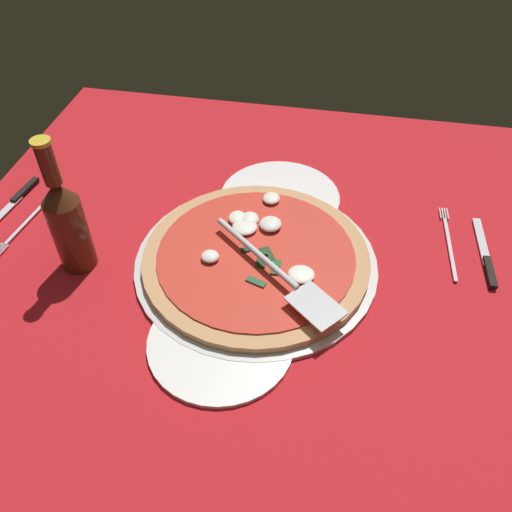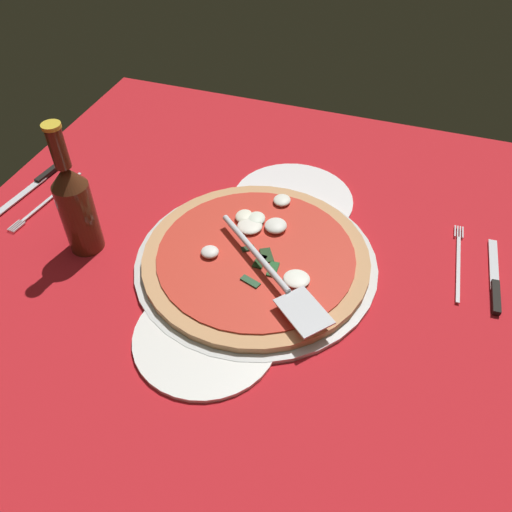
{
  "view_description": "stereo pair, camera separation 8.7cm",
  "coord_description": "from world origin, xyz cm",
  "px_view_note": "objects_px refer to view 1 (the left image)",
  "views": [
    {
      "loc": [
        58.15,
        10.38,
        63.56
      ],
      "look_at": [
        -2.66,
        -1.23,
        2.17
      ],
      "focal_mm": 36.94,
      "sensor_mm": 36.0,
      "label": 1
    },
    {
      "loc": [
        55.92,
        18.8,
        63.56
      ],
      "look_at": [
        -2.66,
        -1.23,
        2.17
      ],
      "focal_mm": 36.94,
      "sensor_mm": 36.0,
      "label": 2
    }
  ],
  "objects_px": {
    "dinner_plate_left": "(278,197)",
    "dinner_plate_right": "(221,342)",
    "pizza": "(256,256)",
    "pizza_server": "(279,272)",
    "beer_bottle": "(67,222)",
    "place_setting_far": "(467,252)",
    "place_setting_near": "(20,213)"
  },
  "relations": [
    {
      "from": "dinner_plate_right",
      "to": "place_setting_near",
      "type": "xyz_separation_m",
      "value": [
        -0.22,
        -0.44,
        -0.0
      ]
    },
    {
      "from": "pizza_server",
      "to": "place_setting_near",
      "type": "bearing_deg",
      "value": -150.73
    },
    {
      "from": "dinner_plate_left",
      "to": "place_setting_near",
      "type": "relative_size",
      "value": 1.03
    },
    {
      "from": "dinner_plate_right",
      "to": "place_setting_far",
      "type": "relative_size",
      "value": 1.05
    },
    {
      "from": "pizza_server",
      "to": "place_setting_far",
      "type": "bearing_deg",
      "value": 65.93
    },
    {
      "from": "place_setting_near",
      "to": "beer_bottle",
      "type": "xyz_separation_m",
      "value": [
        0.1,
        0.16,
        0.09
      ]
    },
    {
      "from": "dinner_plate_right",
      "to": "place_setting_far",
      "type": "bearing_deg",
      "value": 125.39
    },
    {
      "from": "dinner_plate_left",
      "to": "dinner_plate_right",
      "type": "bearing_deg",
      "value": -4.6
    },
    {
      "from": "pizza",
      "to": "place_setting_near",
      "type": "relative_size",
      "value": 1.7
    },
    {
      "from": "pizza",
      "to": "place_setting_near",
      "type": "height_order",
      "value": "pizza"
    },
    {
      "from": "place_setting_near",
      "to": "place_setting_far",
      "type": "xyz_separation_m",
      "value": [
        -0.05,
        0.81,
        -0.0
      ]
    },
    {
      "from": "pizza",
      "to": "pizza_server",
      "type": "relative_size",
      "value": 1.61
    },
    {
      "from": "pizza",
      "to": "place_setting_far",
      "type": "height_order",
      "value": "pizza"
    },
    {
      "from": "dinner_plate_left",
      "to": "beer_bottle",
      "type": "distance_m",
      "value": 0.39
    },
    {
      "from": "pizza_server",
      "to": "dinner_plate_right",
      "type": "bearing_deg",
      "value": -78.79
    },
    {
      "from": "pizza",
      "to": "place_setting_far",
      "type": "bearing_deg",
      "value": 104.72
    },
    {
      "from": "dinner_plate_right",
      "to": "beer_bottle",
      "type": "bearing_deg",
      "value": -113.13
    },
    {
      "from": "pizza_server",
      "to": "beer_bottle",
      "type": "bearing_deg",
      "value": -139.33
    },
    {
      "from": "pizza",
      "to": "pizza_server",
      "type": "bearing_deg",
      "value": 40.41
    },
    {
      "from": "pizza_server",
      "to": "place_setting_near",
      "type": "relative_size",
      "value": 1.06
    },
    {
      "from": "dinner_plate_left",
      "to": "place_setting_near",
      "type": "xyz_separation_m",
      "value": [
        0.13,
        -0.46,
        -0.0
      ]
    },
    {
      "from": "pizza",
      "to": "pizza_server",
      "type": "distance_m",
      "value": 0.08
    },
    {
      "from": "pizza",
      "to": "beer_bottle",
      "type": "xyz_separation_m",
      "value": [
        0.06,
        -0.29,
        0.07
      ]
    },
    {
      "from": "place_setting_far",
      "to": "beer_bottle",
      "type": "relative_size",
      "value": 0.85
    },
    {
      "from": "place_setting_near",
      "to": "place_setting_far",
      "type": "height_order",
      "value": "same"
    },
    {
      "from": "beer_bottle",
      "to": "dinner_plate_left",
      "type": "bearing_deg",
      "value": 128.07
    },
    {
      "from": "pizza",
      "to": "dinner_plate_right",
      "type": "bearing_deg",
      "value": -6.48
    },
    {
      "from": "dinner_plate_right",
      "to": "pizza",
      "type": "height_order",
      "value": "pizza"
    },
    {
      "from": "pizza_server",
      "to": "beer_bottle",
      "type": "height_order",
      "value": "beer_bottle"
    },
    {
      "from": "dinner_plate_right",
      "to": "pizza_server",
      "type": "height_order",
      "value": "pizza_server"
    },
    {
      "from": "dinner_plate_left",
      "to": "pizza_server",
      "type": "height_order",
      "value": "pizza_server"
    },
    {
      "from": "dinner_plate_left",
      "to": "pizza_server",
      "type": "xyz_separation_m",
      "value": [
        0.23,
        0.04,
        0.04
      ]
    }
  ]
}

